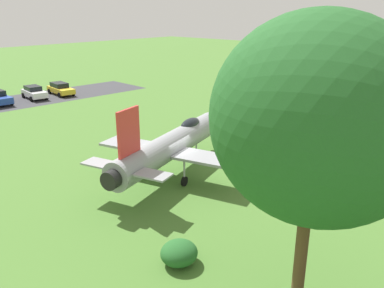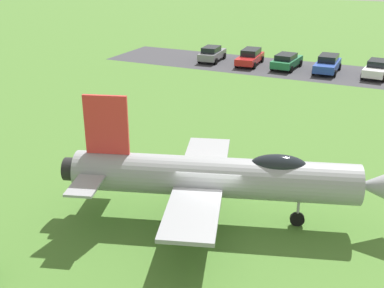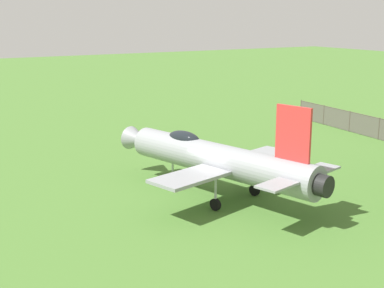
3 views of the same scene
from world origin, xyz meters
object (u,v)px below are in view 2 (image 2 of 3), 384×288
parked_car_blue (328,64)px  parked_car_gray (212,54)px  parked_car_red (250,57)px  parked_car_white (376,69)px  parked_car_green (287,61)px  display_jet (223,177)px

parked_car_blue → parked_car_gray: size_ratio=1.10×
parked_car_red → parked_car_gray: (0.04, 4.03, 0.01)m
parked_car_red → parked_car_white: bearing=85.8°
parked_car_green → parked_car_gray: parked_car_gray is taller
display_jet → parked_car_gray: size_ratio=3.16×
parked_car_blue → parked_car_gray: (0.48, 11.54, -0.03)m
display_jet → parked_car_blue: (28.62, -0.57, -1.25)m
parked_car_red → parked_car_gray: size_ratio=1.14×
parked_car_white → parked_car_blue: bearing=-86.4°
parked_car_white → parked_car_red: parked_car_white is taller
display_jet → parked_car_white: display_jet is taller
display_jet → parked_car_blue: size_ratio=2.87×
parked_car_white → parked_car_blue: (0.26, 4.28, 0.03)m
parked_car_green → parked_car_gray: bearing=93.3°
parked_car_blue → parked_car_white: bearing=88.5°
display_jet → parked_car_gray: bearing=95.8°
parked_car_white → parked_car_green: (0.30, 8.10, -0.02)m
parked_car_green → parked_car_red: bearing=90.4°
display_jet → parked_car_red: size_ratio=2.77×
parked_car_white → parked_car_red: (0.70, 11.80, -0.00)m
parked_car_white → parked_car_red: bearing=-86.3°
parked_car_green → parked_car_red: 3.72m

